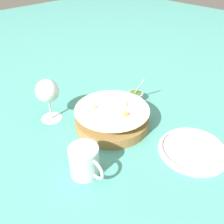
# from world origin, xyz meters

# --- Properties ---
(ground_plane) EXTENTS (4.00, 4.00, 0.00)m
(ground_plane) POSITION_xyz_m (0.00, 0.00, 0.00)
(ground_plane) COLOR teal
(food_basket) EXTENTS (0.26, 0.26, 0.09)m
(food_basket) POSITION_xyz_m (0.01, -0.01, 0.03)
(food_basket) COLOR olive
(food_basket) RESTS_ON ground_plane
(sauce_cup) EXTENTS (0.07, 0.06, 0.11)m
(sauce_cup) POSITION_xyz_m (-0.04, 0.18, 0.02)
(sauce_cup) COLOR #B7B7BC
(sauce_cup) RESTS_ON ground_plane
(wine_glass) EXTENTS (0.08, 0.08, 0.16)m
(wine_glass) POSITION_xyz_m (-0.18, -0.14, 0.11)
(wine_glass) COLOR silver
(wine_glass) RESTS_ON ground_plane
(beer_mug) EXTENTS (0.12, 0.09, 0.09)m
(beer_mug) POSITION_xyz_m (0.11, -0.22, 0.04)
(beer_mug) COLOR silver
(beer_mug) RESTS_ON ground_plane
(side_plate) EXTENTS (0.22, 0.22, 0.01)m
(side_plate) POSITION_xyz_m (0.29, 0.08, 0.01)
(side_plate) COLOR white
(side_plate) RESTS_ON ground_plane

